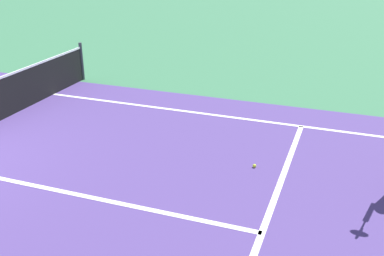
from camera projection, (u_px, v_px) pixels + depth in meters
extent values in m
cube|color=white|center=(280.00, 124.00, 10.01)|extent=(0.10, 11.89, 0.01)
cube|color=white|center=(262.00, 233.00, 6.31)|extent=(8.22, 0.10, 0.01)
cube|color=white|center=(66.00, 192.00, 7.32)|extent=(0.10, 6.40, 0.01)
cylinder|color=#33383D|center=(82.00, 61.00, 12.91)|extent=(0.09, 0.09, 1.07)
sphere|color=#CCE033|center=(254.00, 166.00, 8.10)|extent=(0.07, 0.07, 0.07)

